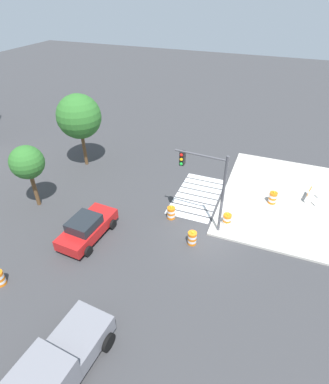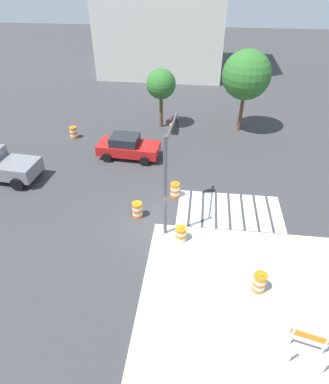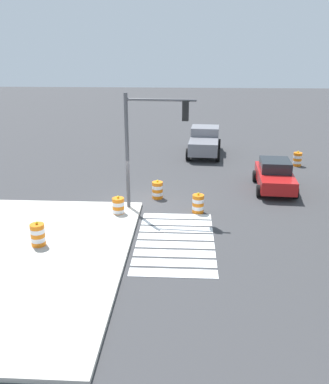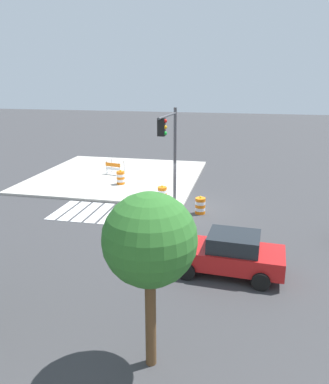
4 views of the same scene
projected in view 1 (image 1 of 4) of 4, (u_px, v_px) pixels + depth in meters
ground_plane at (207, 235)px, 19.95m from camera, size 120.00×120.00×0.00m
sidewalk_corner at (306, 203)px, 22.72m from camera, size 12.00×12.00×0.15m
crosswalk_stripes at (197, 196)px, 23.54m from camera, size 5.85×3.20×0.02m
sports_car at (87, 228)px, 19.33m from camera, size 4.41×2.35×1.63m
pickup_truck at (56, 369)px, 12.19m from camera, size 5.29×2.67×1.92m
traffic_barrel_near_corner at (171, 213)px, 21.13m from camera, size 0.56×0.56×1.02m
traffic_barrel_median_near at (192, 238)px, 19.07m from camera, size 0.56×0.56×1.02m
traffic_barrel_median_far at (227, 220)px, 20.50m from camera, size 0.56×0.56×1.02m
traffic_barrel_on_sidewalk at (273, 198)px, 22.33m from camera, size 0.56×0.56×1.02m
construction_barricade at (311, 194)px, 22.55m from camera, size 1.38×1.04×1.00m
traffic_light_pole at (206, 178)px, 18.38m from camera, size 0.48×3.29×5.50m
street_tree_streetside_near at (27, 163)px, 20.66m from camera, size 2.32×2.32×4.73m
street_tree_streetside_mid at (79, 117)px, 25.07m from camera, size 3.67×3.67×6.31m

